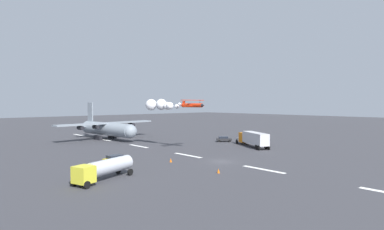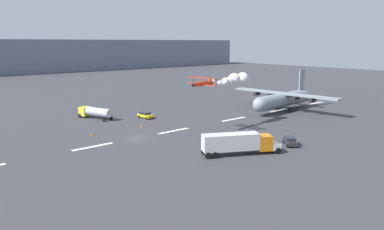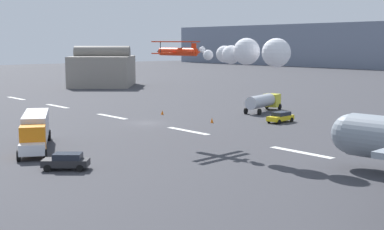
# 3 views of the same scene
# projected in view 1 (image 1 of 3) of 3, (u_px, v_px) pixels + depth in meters

# --- Properties ---
(ground_plane) EXTENTS (440.00, 440.00, 0.00)m
(ground_plane) POSITION_uv_depth(u_px,v_px,m) (221.00, 162.00, 57.54)
(ground_plane) COLOR #38383D
(ground_plane) RESTS_ON ground
(runway_stripe_4) EXTENTS (8.00, 0.90, 0.01)m
(runway_stripe_4) POSITION_uv_depth(u_px,v_px,m) (264.00, 169.00, 50.68)
(runway_stripe_4) COLOR white
(runway_stripe_4) RESTS_ON ground
(runway_stripe_5) EXTENTS (8.00, 0.90, 0.01)m
(runway_stripe_5) POSITION_uv_depth(u_px,v_px,m) (188.00, 155.00, 64.41)
(runway_stripe_5) COLOR white
(runway_stripe_5) RESTS_ON ground
(runway_stripe_6) EXTENTS (8.00, 0.90, 0.01)m
(runway_stripe_6) POSITION_uv_depth(u_px,v_px,m) (139.00, 146.00, 78.14)
(runway_stripe_6) COLOR white
(runway_stripe_6) RESTS_ON ground
(runway_stripe_7) EXTENTS (8.00, 0.90, 0.01)m
(runway_stripe_7) POSITION_uv_depth(u_px,v_px,m) (104.00, 140.00, 91.87)
(runway_stripe_7) COLOR white
(runway_stripe_7) RESTS_ON ground
(runway_stripe_8) EXTENTS (8.00, 0.90, 0.01)m
(runway_stripe_8) POSITION_uv_depth(u_px,v_px,m) (79.00, 135.00, 105.60)
(runway_stripe_8) COLOR white
(runway_stripe_8) RESTS_ON ground
(cargo_transport_plane) EXTENTS (25.04, 31.79, 11.09)m
(cargo_transport_plane) POSITION_uv_depth(u_px,v_px,m) (109.00, 129.00, 91.93)
(cargo_transport_plane) COLOR gray
(cargo_transport_plane) RESTS_ON ground
(stunt_biplane_red) EXTENTS (19.02, 7.44, 2.95)m
(stunt_biplane_red) POSITION_uv_depth(u_px,v_px,m) (162.00, 105.00, 76.93)
(stunt_biplane_red) COLOR red
(semi_truck_orange) EXTENTS (13.36, 8.78, 3.70)m
(semi_truck_orange) POSITION_uv_depth(u_px,v_px,m) (253.00, 138.00, 76.98)
(semi_truck_orange) COLOR silver
(semi_truck_orange) RESTS_ON ground
(fuel_tanker_truck) EXTENTS (5.58, 9.99, 2.90)m
(fuel_tanker_truck) POSITION_uv_depth(u_px,v_px,m) (104.00, 168.00, 43.40)
(fuel_tanker_truck) COLOR yellow
(fuel_tanker_truck) RESTS_ON ground
(followme_car_yellow) EXTENTS (4.08, 4.32, 1.52)m
(followme_car_yellow) POSITION_uv_depth(u_px,v_px,m) (224.00, 139.00, 87.11)
(followme_car_yellow) COLOR #262628
(followme_car_yellow) RESTS_ON ground
(airport_staff_sedan) EXTENTS (2.37, 4.63, 1.52)m
(airport_staff_sedan) POSITION_uv_depth(u_px,v_px,m) (115.00, 159.00, 55.88)
(airport_staff_sedan) COLOR yellow
(airport_staff_sedan) RESTS_ON ground
(traffic_cone_near) EXTENTS (0.44, 0.44, 0.75)m
(traffic_cone_near) POSITION_uv_depth(u_px,v_px,m) (218.00, 171.00, 48.02)
(traffic_cone_near) COLOR orange
(traffic_cone_near) RESTS_ON ground
(traffic_cone_far) EXTENTS (0.44, 0.44, 0.75)m
(traffic_cone_far) POSITION_uv_depth(u_px,v_px,m) (171.00, 160.00, 56.88)
(traffic_cone_far) COLOR orange
(traffic_cone_far) RESTS_ON ground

